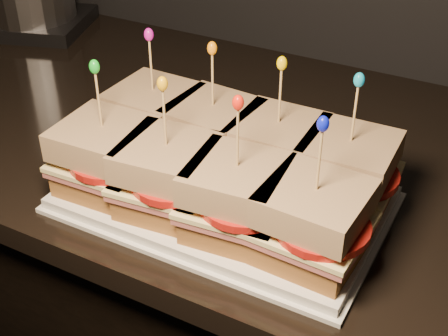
% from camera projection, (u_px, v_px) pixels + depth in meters
% --- Properties ---
extents(cabinet, '(2.29, 0.60, 0.84)m').
position_uv_depth(cabinet, '(157.00, 311.00, 1.24)').
color(cabinet, black).
rests_on(cabinet, ground).
extents(granite_slab, '(2.33, 0.64, 0.03)m').
position_uv_depth(granite_slab, '(140.00, 117.00, 0.99)').
color(granite_slab, black).
rests_on(granite_slab, cabinet).
extents(platter, '(0.38, 0.23, 0.02)m').
position_uv_depth(platter, '(224.00, 199.00, 0.77)').
color(platter, white).
rests_on(platter, granite_slab).
extents(platter_rim, '(0.39, 0.25, 0.01)m').
position_uv_depth(platter_rim, '(224.00, 203.00, 0.77)').
color(platter_rim, white).
rests_on(platter_rim, granite_slab).
extents(sandwich_0_bread_bot, '(0.10, 0.10, 0.03)m').
position_uv_depth(sandwich_0_bread_bot, '(156.00, 137.00, 0.85)').
color(sandwich_0_bread_bot, brown).
rests_on(sandwich_0_bread_bot, platter).
extents(sandwich_0_ham, '(0.11, 0.11, 0.01)m').
position_uv_depth(sandwich_0_ham, '(155.00, 126.00, 0.84)').
color(sandwich_0_ham, '#BE5153').
rests_on(sandwich_0_ham, sandwich_0_bread_bot).
extents(sandwich_0_cheese, '(0.11, 0.11, 0.01)m').
position_uv_depth(sandwich_0_cheese, '(155.00, 121.00, 0.83)').
color(sandwich_0_cheese, '#FBEA99').
rests_on(sandwich_0_cheese, sandwich_0_ham).
extents(sandwich_0_tomato, '(0.10, 0.10, 0.01)m').
position_uv_depth(sandwich_0_tomato, '(160.00, 120.00, 0.82)').
color(sandwich_0_tomato, red).
rests_on(sandwich_0_tomato, sandwich_0_cheese).
extents(sandwich_0_bread_top, '(0.10, 0.10, 0.03)m').
position_uv_depth(sandwich_0_bread_top, '(153.00, 101.00, 0.82)').
color(sandwich_0_bread_top, brown).
rests_on(sandwich_0_bread_top, sandwich_0_tomato).
extents(sandwich_0_pick, '(0.00, 0.00, 0.09)m').
position_uv_depth(sandwich_0_pick, '(151.00, 68.00, 0.79)').
color(sandwich_0_pick, tan).
rests_on(sandwich_0_pick, sandwich_0_bread_top).
extents(sandwich_0_frill, '(0.01, 0.01, 0.02)m').
position_uv_depth(sandwich_0_frill, '(149.00, 35.00, 0.77)').
color(sandwich_0_frill, '#C0119A').
rests_on(sandwich_0_frill, sandwich_0_pick).
extents(sandwich_1_bread_bot, '(0.11, 0.11, 0.03)m').
position_uv_depth(sandwich_1_bread_bot, '(213.00, 154.00, 0.81)').
color(sandwich_1_bread_bot, brown).
rests_on(sandwich_1_bread_bot, platter).
extents(sandwich_1_ham, '(0.12, 0.11, 0.01)m').
position_uv_depth(sandwich_1_ham, '(213.00, 142.00, 0.80)').
color(sandwich_1_ham, '#BE5153').
rests_on(sandwich_1_ham, sandwich_1_bread_bot).
extents(sandwich_1_cheese, '(0.12, 0.12, 0.01)m').
position_uv_depth(sandwich_1_cheese, '(213.00, 137.00, 0.80)').
color(sandwich_1_cheese, '#FBEA99').
rests_on(sandwich_1_cheese, sandwich_1_ham).
extents(sandwich_1_tomato, '(0.10, 0.10, 0.01)m').
position_uv_depth(sandwich_1_tomato, '(219.00, 137.00, 0.78)').
color(sandwich_1_tomato, red).
rests_on(sandwich_1_tomato, sandwich_1_cheese).
extents(sandwich_1_bread_top, '(0.11, 0.11, 0.03)m').
position_uv_depth(sandwich_1_bread_top, '(213.00, 117.00, 0.78)').
color(sandwich_1_bread_top, brown).
rests_on(sandwich_1_bread_top, sandwich_1_tomato).
extents(sandwich_1_pick, '(0.00, 0.00, 0.09)m').
position_uv_depth(sandwich_1_pick, '(212.00, 83.00, 0.75)').
color(sandwich_1_pick, tan).
rests_on(sandwich_1_pick, sandwich_1_bread_top).
extents(sandwich_1_frill, '(0.01, 0.01, 0.02)m').
position_uv_depth(sandwich_1_frill, '(212.00, 48.00, 0.73)').
color(sandwich_1_frill, orange).
rests_on(sandwich_1_frill, sandwich_1_pick).
extents(sandwich_2_bread_bot, '(0.10, 0.10, 0.03)m').
position_uv_depth(sandwich_2_bread_bot, '(276.00, 172.00, 0.78)').
color(sandwich_2_bread_bot, brown).
rests_on(sandwich_2_bread_bot, platter).
extents(sandwich_2_ham, '(0.11, 0.11, 0.01)m').
position_uv_depth(sandwich_2_ham, '(276.00, 160.00, 0.77)').
color(sandwich_2_ham, '#BE5153').
rests_on(sandwich_2_ham, sandwich_2_bread_bot).
extents(sandwich_2_cheese, '(0.11, 0.11, 0.01)m').
position_uv_depth(sandwich_2_cheese, '(277.00, 155.00, 0.76)').
color(sandwich_2_cheese, '#FBEA99').
rests_on(sandwich_2_cheese, sandwich_2_ham).
extents(sandwich_2_tomato, '(0.10, 0.10, 0.01)m').
position_uv_depth(sandwich_2_tomato, '(284.00, 155.00, 0.75)').
color(sandwich_2_tomato, red).
rests_on(sandwich_2_tomato, sandwich_2_cheese).
extents(sandwich_2_bread_top, '(0.10, 0.10, 0.03)m').
position_uv_depth(sandwich_2_bread_top, '(278.00, 134.00, 0.75)').
color(sandwich_2_bread_top, brown).
rests_on(sandwich_2_bread_top, sandwich_2_tomato).
extents(sandwich_2_pick, '(0.00, 0.00, 0.09)m').
position_uv_depth(sandwich_2_pick, '(280.00, 99.00, 0.72)').
color(sandwich_2_pick, tan).
rests_on(sandwich_2_pick, sandwich_2_bread_top).
extents(sandwich_2_frill, '(0.01, 0.01, 0.02)m').
position_uv_depth(sandwich_2_frill, '(282.00, 63.00, 0.69)').
color(sandwich_2_frill, '#F2C801').
rests_on(sandwich_2_frill, sandwich_2_pick).
extents(sandwich_3_bread_bot, '(0.10, 0.10, 0.03)m').
position_uv_depth(sandwich_3_bread_bot, '(344.00, 192.00, 0.74)').
color(sandwich_3_bread_bot, brown).
rests_on(sandwich_3_bread_bot, platter).
extents(sandwich_3_ham, '(0.11, 0.11, 0.01)m').
position_uv_depth(sandwich_3_ham, '(346.00, 180.00, 0.73)').
color(sandwich_3_ham, '#BE5153').
rests_on(sandwich_3_ham, sandwich_3_bread_bot).
extents(sandwich_3_cheese, '(0.11, 0.11, 0.01)m').
position_uv_depth(sandwich_3_cheese, '(347.00, 175.00, 0.73)').
color(sandwich_3_cheese, '#FBEA99').
rests_on(sandwich_3_cheese, sandwich_3_ham).
extents(sandwich_3_tomato, '(0.10, 0.10, 0.01)m').
position_uv_depth(sandwich_3_tomato, '(356.00, 175.00, 0.71)').
color(sandwich_3_tomato, red).
rests_on(sandwich_3_tomato, sandwich_3_cheese).
extents(sandwich_3_bread_top, '(0.10, 0.10, 0.03)m').
position_uv_depth(sandwich_3_bread_top, '(349.00, 153.00, 0.71)').
color(sandwich_3_bread_top, brown).
rests_on(sandwich_3_bread_top, sandwich_3_tomato).
extents(sandwich_3_pick, '(0.00, 0.00, 0.09)m').
position_uv_depth(sandwich_3_pick, '(354.00, 117.00, 0.68)').
color(sandwich_3_pick, tan).
rests_on(sandwich_3_pick, sandwich_3_bread_top).
extents(sandwich_3_frill, '(0.01, 0.01, 0.02)m').
position_uv_depth(sandwich_3_frill, '(359.00, 80.00, 0.66)').
color(sandwich_3_frill, '#1194B9').
rests_on(sandwich_3_frill, sandwich_3_pick).
extents(sandwich_4_bread_bot, '(0.10, 0.10, 0.03)m').
position_uv_depth(sandwich_4_bread_bot, '(108.00, 176.00, 0.77)').
color(sandwich_4_bread_bot, brown).
rests_on(sandwich_4_bread_bot, platter).
extents(sandwich_4_ham, '(0.11, 0.11, 0.01)m').
position_uv_depth(sandwich_4_ham, '(107.00, 164.00, 0.76)').
color(sandwich_4_ham, '#BE5153').
rests_on(sandwich_4_ham, sandwich_4_bread_bot).
extents(sandwich_4_cheese, '(0.12, 0.11, 0.01)m').
position_uv_depth(sandwich_4_cheese, '(106.00, 159.00, 0.75)').
color(sandwich_4_cheese, '#FBEA99').
rests_on(sandwich_4_cheese, sandwich_4_ham).
extents(sandwich_4_tomato, '(0.10, 0.10, 0.01)m').
position_uv_depth(sandwich_4_tomato, '(110.00, 159.00, 0.74)').
color(sandwich_4_tomato, red).
rests_on(sandwich_4_tomato, sandwich_4_cheese).
extents(sandwich_4_bread_top, '(0.11, 0.11, 0.03)m').
position_uv_depth(sandwich_4_bread_top, '(103.00, 138.00, 0.74)').
color(sandwich_4_bread_top, brown).
rests_on(sandwich_4_bread_top, sandwich_4_tomato).
extents(sandwich_4_pick, '(0.00, 0.00, 0.09)m').
position_uv_depth(sandwich_4_pick, '(99.00, 103.00, 0.71)').
color(sandwich_4_pick, tan).
rests_on(sandwich_4_pick, sandwich_4_bread_top).
extents(sandwich_4_frill, '(0.01, 0.01, 0.02)m').
position_uv_depth(sandwich_4_frill, '(94.00, 67.00, 0.69)').
color(sandwich_4_frill, green).
rests_on(sandwich_4_frill, sandwich_4_pick).
extents(sandwich_5_bread_bot, '(0.11, 0.11, 0.03)m').
position_uv_depth(sandwich_5_bread_bot, '(169.00, 196.00, 0.73)').
color(sandwich_5_bread_bot, brown).
rests_on(sandwich_5_bread_bot, platter).
extents(sandwich_5_ham, '(0.12, 0.12, 0.01)m').
position_uv_depth(sandwich_5_ham, '(168.00, 184.00, 0.72)').
color(sandwich_5_ham, '#BE5153').
rests_on(sandwich_5_ham, sandwich_5_bread_bot).
extents(sandwich_5_cheese, '(0.12, 0.12, 0.01)m').
position_uv_depth(sandwich_5_cheese, '(168.00, 179.00, 0.72)').
color(sandwich_5_cheese, '#FBEA99').
rests_on(sandwich_5_cheese, sandwich_5_ham).
extents(sandwich_5_tomato, '(0.10, 0.10, 0.01)m').
position_uv_depth(sandwich_5_tomato, '(174.00, 179.00, 0.71)').
color(sandwich_5_tomato, red).
rests_on(sandwich_5_tomato, sandwich_5_cheese).
extents(sandwich_5_bread_top, '(0.11, 0.11, 0.03)m').
position_uv_depth(sandwich_5_bread_top, '(167.00, 158.00, 0.70)').
color(sandwich_5_bread_top, brown).
rests_on(sandwich_5_bread_top, sandwich_5_tomato).
extents(sandwich_5_pick, '(0.00, 0.00, 0.09)m').
position_uv_depth(sandwich_5_pick, '(165.00, 121.00, 0.68)').
color(sandwich_5_pick, tan).
rests_on(sandwich_5_pick, sandwich_5_bread_top).
extents(sandwich_5_frill, '(0.01, 0.01, 0.02)m').
position_uv_depth(sandwich_5_frill, '(162.00, 84.00, 0.65)').
color(sandwich_5_frill, '#E9A50E').
rests_on(sandwich_5_frill, sandwich_5_pick).
extents(sandwich_6_bread_bot, '(0.11, 0.11, 0.03)m').
position_uv_depth(sandwich_6_bread_bot, '(236.00, 219.00, 0.70)').
color(sandwich_6_bread_bot, brown).
rests_on(sandwich_6_bread_bot, platter).
extents(sandwich_6_ham, '(0.12, 0.12, 0.01)m').
position_uv_depth(sandwich_6_ham, '(237.00, 206.00, 0.69)').
color(sandwich_6_ham, '#BE5153').
rests_on(sandwich_6_ham, sandwich_6_bread_bot).
extents(sandwich_6_cheese, '(0.12, 0.12, 0.01)m').
position_uv_depth(sandwich_6_cheese, '(237.00, 201.00, 0.68)').
color(sandwich_6_cheese, '#FBEA99').
rests_on(sandwich_6_cheese, sandwich_6_ham).
extents(sandwich_6_tomato, '(0.10, 0.10, 0.01)m').
position_uv_depth(sandwich_6_tomato, '(244.00, 202.00, 0.67)').
color(sandwich_6_tomato, red).
rests_on(sandwich_6_tomato, sandwich_6_cheese).
extents(sandwich_6_bread_top, '(0.11, 0.11, 0.03)m').
position_uv_depth(sandwich_6_bread_top, '(237.00, 179.00, 0.67)').
color(sandwich_6_bread_top, brown).
rests_on(sandwich_6_bread_top, sandwich_6_tomato).
extents(sandwich_6_pick, '(0.00, 0.00, 0.09)m').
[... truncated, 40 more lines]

